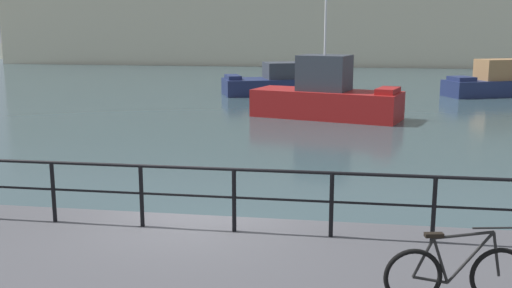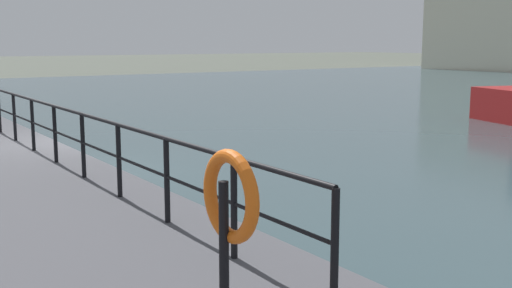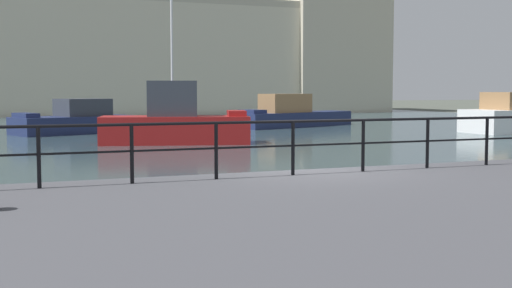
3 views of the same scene
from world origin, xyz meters
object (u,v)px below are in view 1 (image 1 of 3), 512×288
harbor_building (377,11)px  moored_harbor_tender (279,82)px  moored_cabin_cruiser (326,97)px  parked_bicycle (456,274)px

harbor_building → moored_harbor_tender: 31.75m
harbor_building → moored_harbor_tender: size_ratio=9.95×
moored_cabin_cruiser → parked_bicycle: (2.32, -19.46, 0.16)m
parked_bicycle → moored_cabin_cruiser: bearing=85.9°
moored_harbor_tender → moored_cabin_cruiser: 9.54m
moored_harbor_tender → moored_cabin_cruiser: bearing=89.0°
harbor_building → moored_cabin_cruiser: bearing=-95.3°
moored_cabin_cruiser → parked_bicycle: 19.60m
harbor_building → moored_cabin_cruiser: 40.04m
moored_cabin_cruiser → parked_bicycle: bearing=-67.0°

